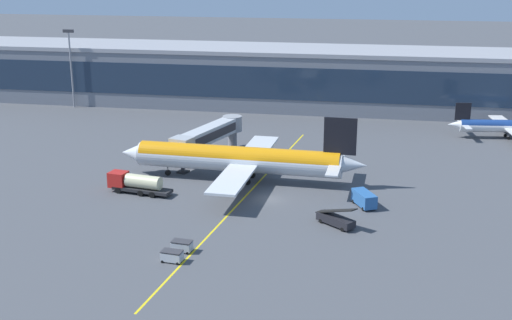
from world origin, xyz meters
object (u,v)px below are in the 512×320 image
(baggage_cart_0, at_px, (172,256))
(baggage_cart_1, at_px, (182,246))
(main_airliner, at_px, (239,159))
(crew_van, at_px, (364,198))
(fuel_tanker, at_px, (136,183))
(belt_loader, at_px, (336,219))

(baggage_cart_0, height_order, baggage_cart_1, same)
(main_airliner, relative_size, baggage_cart_0, 15.56)
(baggage_cart_1, bearing_deg, crew_van, 43.01)
(fuel_tanker, relative_size, crew_van, 2.05)
(belt_loader, distance_m, baggage_cart_1, 22.85)
(main_airliner, bearing_deg, belt_loader, -44.11)
(main_airliner, height_order, baggage_cart_1, main_airliner)
(main_airliner, distance_m, baggage_cart_0, 33.16)
(belt_loader, bearing_deg, main_airliner, 135.89)
(baggage_cart_0, bearing_deg, fuel_tanker, 120.14)
(main_airliner, xyz_separation_m, fuel_tanker, (-15.34, -9.35, -2.16))
(main_airliner, xyz_separation_m, crew_van, (21.50, -8.52, -2.59))
(fuel_tanker, xyz_separation_m, crew_van, (36.84, 0.83, -0.43))
(baggage_cart_0, distance_m, baggage_cart_1, 3.20)
(crew_van, height_order, baggage_cart_0, crew_van)
(baggage_cart_0, bearing_deg, crew_van, 46.60)
(baggage_cart_0, relative_size, baggage_cart_1, 1.00)
(crew_van, xyz_separation_m, baggage_cart_0, (-23.12, -24.45, -0.53))
(belt_loader, bearing_deg, baggage_cart_0, -141.02)
(crew_van, relative_size, baggage_cart_0, 1.93)
(main_airliner, height_order, crew_van, main_airliner)
(fuel_tanker, bearing_deg, crew_van, 1.29)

